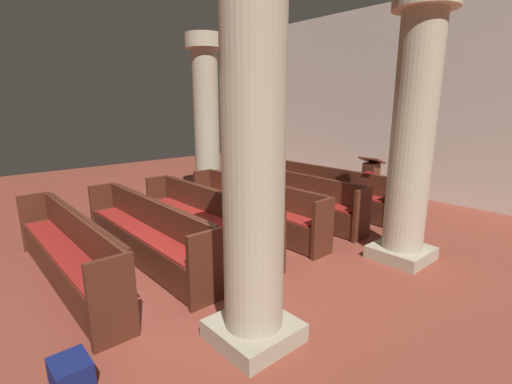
# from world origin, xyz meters

# --- Properties ---
(ground_plane) EXTENTS (19.20, 19.20, 0.00)m
(ground_plane) POSITION_xyz_m (0.00, 0.00, 0.00)
(ground_plane) COLOR brown
(back_wall) EXTENTS (10.00, 0.16, 4.50)m
(back_wall) POSITION_xyz_m (0.00, 6.08, 2.25)
(back_wall) COLOR silver
(back_wall) RESTS_ON ground
(pew_row_0) EXTENTS (3.16, 0.46, 0.87)m
(pew_row_0) POSITION_xyz_m (-0.79, 3.59, 0.47)
(pew_row_0) COLOR #562819
(pew_row_0) RESTS_ON ground
(pew_row_1) EXTENTS (3.16, 0.46, 0.87)m
(pew_row_1) POSITION_xyz_m (-0.79, 2.57, 0.47)
(pew_row_1) COLOR #562819
(pew_row_1) RESTS_ON ground
(pew_row_2) EXTENTS (3.16, 0.47, 0.87)m
(pew_row_2) POSITION_xyz_m (-0.79, 1.56, 0.47)
(pew_row_2) COLOR #562819
(pew_row_2) RESTS_ON ground
(pew_row_3) EXTENTS (3.16, 0.46, 0.87)m
(pew_row_3) POSITION_xyz_m (-0.79, 0.55, 0.47)
(pew_row_3) COLOR #562819
(pew_row_3) RESTS_ON ground
(pew_row_4) EXTENTS (3.16, 0.46, 0.87)m
(pew_row_4) POSITION_xyz_m (-0.79, -0.47, 0.47)
(pew_row_4) COLOR #562819
(pew_row_4) RESTS_ON ground
(pew_row_5) EXTENTS (3.16, 0.47, 0.87)m
(pew_row_5) POSITION_xyz_m (-0.79, -1.48, 0.47)
(pew_row_5) COLOR #562819
(pew_row_5) RESTS_ON ground
(pillar_aisle_side) EXTENTS (0.81, 0.81, 3.64)m
(pillar_aisle_side) POSITION_xyz_m (1.57, 2.36, 1.89)
(pillar_aisle_side) COLOR tan
(pillar_aisle_side) RESTS_ON ground
(pillar_far_side) EXTENTS (0.81, 0.81, 3.64)m
(pillar_far_side) POSITION_xyz_m (-3.09, 2.16, 1.89)
(pillar_far_side) COLOR tan
(pillar_far_side) RESTS_ON ground
(pillar_aisle_rear) EXTENTS (0.79, 0.79, 3.64)m
(pillar_aisle_rear) POSITION_xyz_m (1.57, -0.49, 1.89)
(pillar_aisle_rear) COLOR tan
(pillar_aisle_rear) RESTS_ON ground
(lectern) EXTENTS (0.48, 0.45, 1.08)m
(lectern) POSITION_xyz_m (-0.31, 4.53, 0.45)
(lectern) COLOR #492215
(lectern) RESTS_ON ground
(hymn_book) EXTENTS (0.15, 0.19, 0.03)m
(hymn_book) POSITION_xyz_m (0.10, 3.78, 0.88)
(hymn_book) COLOR maroon
(hymn_book) RESTS_ON pew_row_0
(kneeler_box_navy) EXTENTS (0.33, 0.28, 0.21)m
(kneeler_box_navy) POSITION_xyz_m (1.03, -1.96, 0.10)
(kneeler_box_navy) COLOR navy
(kneeler_box_navy) RESTS_ON ground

